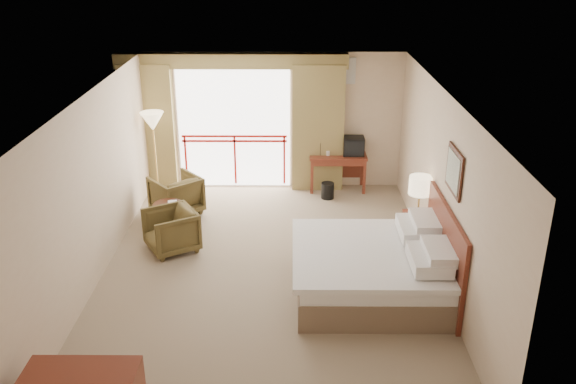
{
  "coord_description": "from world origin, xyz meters",
  "views": [
    {
      "loc": [
        0.34,
        -8.09,
        4.67
      ],
      "look_at": [
        0.28,
        0.4,
        1.13
      ],
      "focal_mm": 38.0,
      "sensor_mm": 36.0,
      "label": 1
    }
  ],
  "objects_px": {
    "desk": "(337,162)",
    "armchair_far": "(177,213)",
    "table_lamp": "(420,186)",
    "tv": "(354,146)",
    "armchair_near": "(173,250)",
    "nightstand": "(417,234)",
    "floor_lamp": "(153,125)",
    "side_table": "(169,213)",
    "bed": "(374,269)",
    "wastebasket": "(328,191)"
  },
  "relations": [
    {
      "from": "armchair_far",
      "to": "armchair_near",
      "type": "relative_size",
      "value": 1.04
    },
    {
      "from": "tv",
      "to": "armchair_near",
      "type": "relative_size",
      "value": 0.53
    },
    {
      "from": "table_lamp",
      "to": "wastebasket",
      "type": "height_order",
      "value": "table_lamp"
    },
    {
      "from": "table_lamp",
      "to": "tv",
      "type": "relative_size",
      "value": 1.54
    },
    {
      "from": "table_lamp",
      "to": "desk",
      "type": "bearing_deg",
      "value": 112.34
    },
    {
      "from": "bed",
      "to": "table_lamp",
      "type": "xyz_separation_m",
      "value": [
        0.84,
        1.29,
        0.74
      ]
    },
    {
      "from": "nightstand",
      "to": "floor_lamp",
      "type": "bearing_deg",
      "value": 157.75
    },
    {
      "from": "desk",
      "to": "wastebasket",
      "type": "distance_m",
      "value": 0.69
    },
    {
      "from": "table_lamp",
      "to": "bed",
      "type": "bearing_deg",
      "value": -123.17
    },
    {
      "from": "tv",
      "to": "armchair_far",
      "type": "relative_size",
      "value": 0.51
    },
    {
      "from": "table_lamp",
      "to": "armchair_far",
      "type": "distance_m",
      "value": 4.48
    },
    {
      "from": "desk",
      "to": "armchair_far",
      "type": "relative_size",
      "value": 1.41
    },
    {
      "from": "side_table",
      "to": "armchair_far",
      "type": "bearing_deg",
      "value": 91.66
    },
    {
      "from": "table_lamp",
      "to": "armchair_far",
      "type": "height_order",
      "value": "table_lamp"
    },
    {
      "from": "nightstand",
      "to": "armchair_far",
      "type": "relative_size",
      "value": 0.79
    },
    {
      "from": "wastebasket",
      "to": "armchair_near",
      "type": "distance_m",
      "value": 3.4
    },
    {
      "from": "tv",
      "to": "floor_lamp",
      "type": "xyz_separation_m",
      "value": [
        -3.79,
        -0.47,
        0.56
      ]
    },
    {
      "from": "bed",
      "to": "nightstand",
      "type": "distance_m",
      "value": 1.5
    },
    {
      "from": "desk",
      "to": "armchair_far",
      "type": "height_order",
      "value": "desk"
    },
    {
      "from": "table_lamp",
      "to": "tv",
      "type": "height_order",
      "value": "table_lamp"
    },
    {
      "from": "nightstand",
      "to": "desk",
      "type": "height_order",
      "value": "desk"
    },
    {
      "from": "tv",
      "to": "floor_lamp",
      "type": "distance_m",
      "value": 3.87
    },
    {
      "from": "wastebasket",
      "to": "nightstand",
      "type": "bearing_deg",
      "value": -59.2
    },
    {
      "from": "table_lamp",
      "to": "armchair_far",
      "type": "bearing_deg",
      "value": 160.99
    },
    {
      "from": "wastebasket",
      "to": "bed",
      "type": "bearing_deg",
      "value": -82.35
    },
    {
      "from": "tv",
      "to": "armchair_far",
      "type": "bearing_deg",
      "value": 177.95
    },
    {
      "from": "bed",
      "to": "armchair_near",
      "type": "relative_size",
      "value": 2.79
    },
    {
      "from": "side_table",
      "to": "table_lamp",
      "type": "bearing_deg",
      "value": -8.12
    },
    {
      "from": "tv",
      "to": "armchair_far",
      "type": "distance_m",
      "value": 3.63
    },
    {
      "from": "nightstand",
      "to": "wastebasket",
      "type": "height_order",
      "value": "nightstand"
    },
    {
      "from": "nightstand",
      "to": "table_lamp",
      "type": "xyz_separation_m",
      "value": [
        0.0,
        0.05,
        0.8
      ]
    },
    {
      "from": "wastebasket",
      "to": "armchair_far",
      "type": "distance_m",
      "value": 2.9
    },
    {
      "from": "wastebasket",
      "to": "armchair_near",
      "type": "height_order",
      "value": "armchair_near"
    },
    {
      "from": "side_table",
      "to": "floor_lamp",
      "type": "height_order",
      "value": "floor_lamp"
    },
    {
      "from": "table_lamp",
      "to": "side_table",
      "type": "xyz_separation_m",
      "value": [
        -4.08,
        0.58,
        -0.74
      ]
    },
    {
      "from": "table_lamp",
      "to": "side_table",
      "type": "relative_size",
      "value": 1.14
    },
    {
      "from": "bed",
      "to": "wastebasket",
      "type": "distance_m",
      "value": 3.45
    },
    {
      "from": "bed",
      "to": "tv",
      "type": "relative_size",
      "value": 5.24
    },
    {
      "from": "desk",
      "to": "armchair_near",
      "type": "height_order",
      "value": "desk"
    },
    {
      "from": "wastebasket",
      "to": "floor_lamp",
      "type": "bearing_deg",
      "value": -179.71
    },
    {
      "from": "nightstand",
      "to": "floor_lamp",
      "type": "height_order",
      "value": "floor_lamp"
    },
    {
      "from": "nightstand",
      "to": "armchair_near",
      "type": "distance_m",
      "value": 3.94
    },
    {
      "from": "armchair_near",
      "to": "floor_lamp",
      "type": "height_order",
      "value": "floor_lamp"
    },
    {
      "from": "nightstand",
      "to": "armchair_near",
      "type": "height_order",
      "value": "nightstand"
    },
    {
      "from": "nightstand",
      "to": "tv",
      "type": "distance_m",
      "value": 2.82
    },
    {
      "from": "desk",
      "to": "armchair_far",
      "type": "xyz_separation_m",
      "value": [
        -3.02,
        -1.23,
        -0.57
      ]
    },
    {
      "from": "nightstand",
      "to": "tv",
      "type": "relative_size",
      "value": 1.55
    },
    {
      "from": "table_lamp",
      "to": "desk",
      "type": "distance_m",
      "value": 2.91
    },
    {
      "from": "armchair_near",
      "to": "floor_lamp",
      "type": "relative_size",
      "value": 0.44
    },
    {
      "from": "wastebasket",
      "to": "side_table",
      "type": "height_order",
      "value": "side_table"
    }
  ]
}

